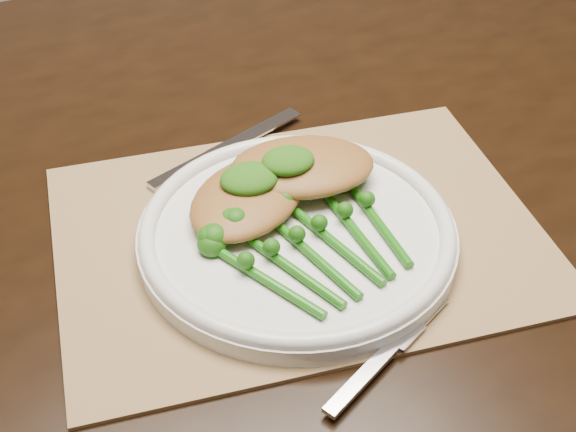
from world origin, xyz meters
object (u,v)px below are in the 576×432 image
object	(u,v)px
dinner_plate	(297,233)
chicken_fillet_left	(248,197)
dining_table	(289,351)
broccolini_bundle	(322,248)
placemat	(298,233)

from	to	relation	value
dinner_plate	chicken_fillet_left	bearing A→B (deg)	128.21
dining_table	chicken_fillet_left	distance (m)	0.44
dinner_plate	broccolini_bundle	world-z (taller)	broccolini_bundle
placemat	chicken_fillet_left	world-z (taller)	chicken_fillet_left
dinner_plate	placemat	bearing A→B (deg)	66.17
dinner_plate	chicken_fillet_left	world-z (taller)	chicken_fillet_left
dining_table	chicken_fillet_left	xyz separation A→B (m)	(-0.09, -0.14, 0.41)
dining_table	chicken_fillet_left	world-z (taller)	chicken_fillet_left
broccolini_bundle	dinner_plate	bearing A→B (deg)	88.77
dining_table	dinner_plate	xyz separation A→B (m)	(-0.06, -0.19, 0.39)
placemat	broccolini_bundle	xyz separation A→B (m)	(0.00, -0.05, 0.02)
dinner_plate	broccolini_bundle	distance (m)	0.04
dinner_plate	broccolini_bundle	size ratio (longest dim) A/B	1.40
chicken_fillet_left	broccolini_bundle	xyz separation A→B (m)	(0.04, -0.08, -0.01)
broccolini_bundle	dining_table	bearing A→B (deg)	59.84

